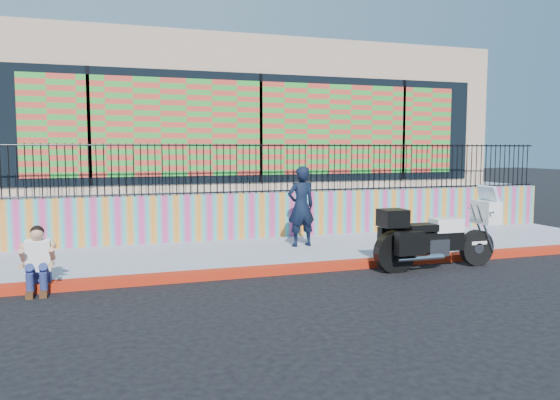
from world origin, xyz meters
name	(u,v)px	position (x,y,z in m)	size (l,w,h in m)	color
ground	(321,270)	(0.00, 0.00, 0.00)	(90.00, 90.00, 0.00)	black
red_curb	(321,267)	(0.00, 0.00, 0.07)	(16.00, 0.30, 0.15)	#B6230D
sidewalk	(293,251)	(0.00, 1.65, 0.07)	(16.00, 3.00, 0.15)	#8F96AB
mural_wall	(271,215)	(0.00, 3.25, 0.70)	(16.00, 0.20, 1.10)	#D6387A
metal_fence	(271,168)	(0.00, 3.25, 1.85)	(15.80, 0.04, 1.20)	black
elevated_platform	(226,200)	(0.00, 8.35, 0.62)	(16.00, 10.00, 1.25)	#8F96AB
storefront_building	(227,120)	(0.00, 8.13, 3.25)	(14.00, 8.06, 4.00)	tan
police_motorcycle	(435,235)	(2.14, -0.55, 0.67)	(2.57, 0.85, 1.60)	black
police_officer	(301,206)	(0.26, 1.82, 1.05)	(0.65, 0.43, 1.79)	black
seated_man	(38,266)	(-4.99, -0.09, 0.45)	(0.54, 0.71, 1.06)	navy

